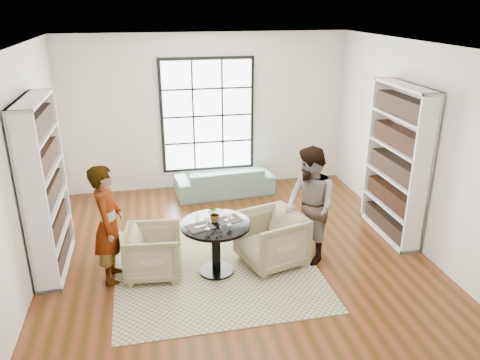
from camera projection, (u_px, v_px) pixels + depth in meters
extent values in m
plane|color=brown|center=(237.00, 258.00, 6.86)|extent=(6.00, 6.00, 0.00)
plane|color=silver|center=(207.00, 113.00, 9.07)|extent=(5.50, 0.00, 5.50)
plane|color=silver|center=(21.00, 176.00, 5.82)|extent=(0.00, 6.00, 6.00)
plane|color=silver|center=(421.00, 149.00, 6.83)|extent=(0.00, 6.00, 6.00)
plane|color=silver|center=(313.00, 285.00, 3.58)|extent=(5.50, 0.00, 5.50)
plane|color=white|center=(237.00, 47.00, 5.78)|extent=(6.00, 6.00, 0.00)
cube|color=black|center=(208.00, 115.00, 9.07)|extent=(1.82, 0.06, 2.22)
cube|color=white|center=(208.00, 116.00, 9.03)|extent=(1.70, 0.02, 2.10)
cube|color=tan|center=(216.00, 267.00, 6.63)|extent=(2.82, 2.82, 0.01)
cylinder|color=black|center=(217.00, 271.00, 6.51)|extent=(0.48, 0.48, 0.04)
cylinder|color=black|center=(216.00, 249.00, 6.38)|extent=(0.12, 0.12, 0.67)
cylinder|color=black|center=(216.00, 225.00, 6.25)|extent=(0.94, 0.94, 0.04)
imported|color=gray|center=(224.00, 181.00, 9.05)|extent=(1.90, 0.87, 0.54)
imported|color=tan|center=(154.00, 252.00, 6.35)|extent=(0.81, 0.79, 0.68)
imported|color=tan|center=(271.00, 239.00, 6.61)|extent=(1.04, 1.02, 0.77)
imported|color=gray|center=(108.00, 224.00, 6.08)|extent=(0.44, 0.62, 1.63)
imported|color=gray|center=(310.00, 206.00, 6.55)|extent=(0.79, 0.93, 1.69)
cube|color=black|center=(200.00, 227.00, 6.14)|extent=(0.41, 0.36, 0.01)
cube|color=black|center=(228.00, 220.00, 6.34)|extent=(0.41, 0.36, 0.01)
cylinder|color=silver|center=(207.00, 229.00, 6.08)|extent=(0.07, 0.07, 0.01)
cylinder|color=silver|center=(207.00, 225.00, 6.06)|extent=(0.01, 0.01, 0.11)
sphere|color=maroon|center=(207.00, 220.00, 6.03)|extent=(0.08, 0.08, 0.08)
ellipsoid|color=white|center=(207.00, 220.00, 6.03)|extent=(0.08, 0.08, 0.09)
cylinder|color=silver|center=(229.00, 225.00, 6.20)|extent=(0.06, 0.06, 0.01)
cylinder|color=silver|center=(229.00, 221.00, 6.18)|extent=(0.01, 0.01, 0.10)
sphere|color=maroon|center=(229.00, 216.00, 6.15)|extent=(0.08, 0.08, 0.08)
ellipsoid|color=white|center=(229.00, 216.00, 6.15)|extent=(0.08, 0.08, 0.09)
imported|color=gray|center=(215.00, 213.00, 6.27)|extent=(0.23, 0.20, 0.23)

